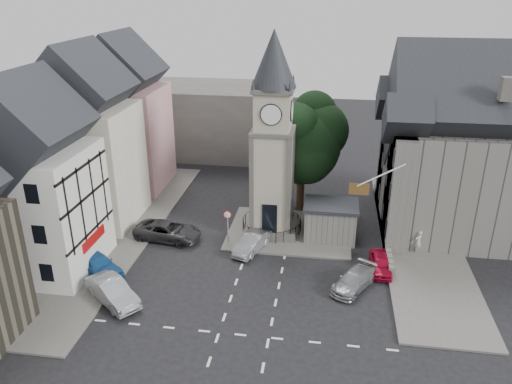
% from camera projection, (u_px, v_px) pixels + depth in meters
% --- Properties ---
extents(ground, '(120.00, 120.00, 0.00)m').
position_uv_depth(ground, '(257.00, 284.00, 34.53)').
color(ground, black).
rests_on(ground, ground).
extents(pavement_west, '(6.00, 30.00, 0.14)m').
position_uv_depth(pavement_west, '(121.00, 231.00, 41.70)').
color(pavement_west, '#595651').
rests_on(pavement_west, ground).
extents(pavement_east, '(6.00, 26.00, 0.14)m').
position_uv_depth(pavement_east, '(419.00, 241.00, 40.11)').
color(pavement_east, '#595651').
rests_on(pavement_east, ground).
extents(central_island, '(10.00, 8.00, 0.16)m').
position_uv_depth(central_island, '(289.00, 231.00, 41.57)').
color(central_island, '#595651').
rests_on(central_island, ground).
extents(road_markings, '(20.00, 8.00, 0.01)m').
position_uv_depth(road_markings, '(244.00, 335.00, 29.53)').
color(road_markings, silver).
rests_on(road_markings, ground).
extents(clock_tower, '(4.86, 4.86, 16.25)m').
position_uv_depth(clock_tower, '(273.00, 138.00, 38.62)').
color(clock_tower, '#4C4944').
rests_on(clock_tower, ground).
extents(stone_shelter, '(4.30, 3.30, 3.08)m').
position_uv_depth(stone_shelter, '(330.00, 221.00, 40.08)').
color(stone_shelter, slate).
rests_on(stone_shelter, ground).
extents(town_tree, '(7.20, 7.20, 10.80)m').
position_uv_depth(town_tree, '(302.00, 135.00, 43.34)').
color(town_tree, black).
rests_on(town_tree, ground).
extents(warning_sign_post, '(0.70, 0.19, 2.85)m').
position_uv_depth(warning_sign_post, '(228.00, 220.00, 39.13)').
color(warning_sign_post, black).
rests_on(warning_sign_post, ground).
extents(terrace_pink, '(8.10, 7.60, 12.80)m').
position_uv_depth(terrace_pink, '(125.00, 122.00, 48.66)').
color(terrace_pink, tan).
rests_on(terrace_pink, ground).
extents(terrace_cream, '(8.10, 7.60, 12.80)m').
position_uv_depth(terrace_cream, '(87.00, 147.00, 41.39)').
color(terrace_cream, beige).
rests_on(terrace_cream, ground).
extents(terrace_tudor, '(8.10, 7.60, 12.00)m').
position_uv_depth(terrace_tudor, '(35.00, 188.00, 34.27)').
color(terrace_tudor, silver).
rests_on(terrace_tudor, ground).
extents(backdrop_west, '(20.00, 10.00, 8.00)m').
position_uv_depth(backdrop_west, '(194.00, 119.00, 60.10)').
color(backdrop_west, '#4C4944').
rests_on(backdrop_west, ground).
extents(east_building, '(14.40, 11.40, 12.60)m').
position_uv_depth(east_building, '(470.00, 158.00, 39.91)').
color(east_building, slate).
rests_on(east_building, ground).
extents(east_boundary_wall, '(0.40, 16.00, 0.90)m').
position_uv_depth(east_boundary_wall, '(382.00, 223.00, 42.17)').
color(east_boundary_wall, slate).
rests_on(east_boundary_wall, ground).
extents(flagpole, '(3.68, 0.10, 2.74)m').
position_uv_depth(flagpole, '(381.00, 175.00, 34.31)').
color(flagpole, white).
rests_on(flagpole, ground).
extents(car_west_blue, '(4.91, 4.07, 1.58)m').
position_uv_depth(car_west_blue, '(97.00, 264.00, 35.42)').
color(car_west_blue, '#1A5091').
rests_on(car_west_blue, ground).
extents(car_west_silver, '(4.68, 4.15, 1.54)m').
position_uv_depth(car_west_silver, '(112.00, 292.00, 32.34)').
color(car_west_silver, '#A2A4A9').
rests_on(car_west_silver, ground).
extents(car_west_grey, '(5.61, 3.01, 1.50)m').
position_uv_depth(car_west_grey, '(168.00, 231.00, 40.18)').
color(car_west_grey, '#2F2F32').
rests_on(car_west_grey, ground).
extents(car_island_silver, '(2.73, 4.35, 1.35)m').
position_uv_depth(car_island_silver, '(252.00, 243.00, 38.52)').
color(car_island_silver, gray).
rests_on(car_island_silver, ground).
extents(car_island_east, '(3.58, 4.52, 1.22)m').
position_uv_depth(car_island_east, '(354.00, 280.00, 33.84)').
color(car_island_east, gray).
rests_on(car_island_east, ground).
extents(car_east_red, '(1.56, 3.65, 1.23)m').
position_uv_depth(car_east_red, '(380.00, 263.00, 35.84)').
color(car_east_red, '#A00825').
rests_on(car_east_red, ground).
extents(pedestrian, '(0.84, 0.79, 1.93)m').
position_uv_depth(pedestrian, '(418.00, 242.00, 38.04)').
color(pedestrian, '#B2A293').
rests_on(pedestrian, ground).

